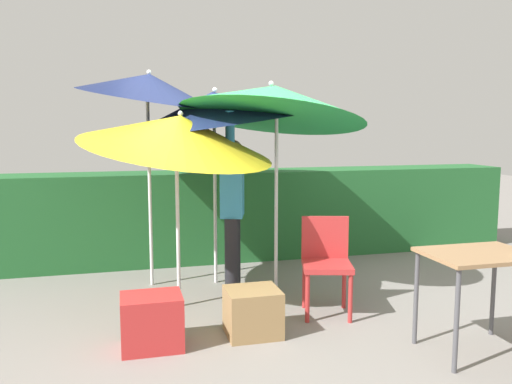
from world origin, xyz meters
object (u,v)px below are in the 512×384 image
object	(u,v)px
umbrella_yellow	(274,102)
umbrella_navy	(148,87)
cooler_box	(152,322)
chair_plastic	(326,259)
umbrella_rainbow	(178,133)
folding_table	(479,265)
person_vendor	(232,205)
umbrella_orange	(215,109)
crate_cardboard	(253,312)

from	to	relation	value
umbrella_yellow	umbrella_navy	xyz separation A→B (m)	(-1.20, 0.63, 0.17)
cooler_box	chair_plastic	bearing A→B (deg)	13.83
umbrella_rainbow	umbrella_navy	xyz separation A→B (m)	(-0.23, 0.77, 0.47)
cooler_box	folding_table	distance (m)	2.55
umbrella_rainbow	umbrella_navy	size ratio (longest dim) A/B	0.85
person_vendor	chair_plastic	xyz separation A→B (m)	(0.73, -0.75, -0.42)
umbrella_rainbow	umbrella_yellow	world-z (taller)	umbrella_yellow
umbrella_orange	umbrella_yellow	bearing A→B (deg)	-44.22
umbrella_navy	folding_table	size ratio (longest dim) A/B	3.07
crate_cardboard	folding_table	world-z (taller)	folding_table
cooler_box	crate_cardboard	xyz separation A→B (m)	(0.83, 0.05, -0.02)
umbrella_orange	umbrella_navy	bearing A→B (deg)	169.02
cooler_box	crate_cardboard	distance (m)	0.83
crate_cardboard	folding_table	size ratio (longest dim) A/B	0.55
umbrella_yellow	cooler_box	size ratio (longest dim) A/B	5.06
umbrella_navy	umbrella_orange	bearing A→B (deg)	-10.98
umbrella_yellow	cooler_box	bearing A→B (deg)	-140.94
umbrella_rainbow	cooler_box	xyz separation A→B (m)	(-0.34, -0.92, -1.46)
umbrella_rainbow	chair_plastic	bearing A→B (deg)	-22.00
umbrella_yellow	person_vendor	bearing A→B (deg)	167.99
umbrella_rainbow	umbrella_navy	bearing A→B (deg)	106.25
umbrella_rainbow	umbrella_navy	world-z (taller)	umbrella_navy
person_vendor	chair_plastic	distance (m)	1.13
umbrella_orange	chair_plastic	distance (m)	2.00
umbrella_yellow	chair_plastic	distance (m)	1.64
person_vendor	cooler_box	xyz separation A→B (m)	(-0.90, -1.15, -0.72)
folding_table	umbrella_navy	bearing A→B (deg)	133.74
chair_plastic	folding_table	distance (m)	1.37
cooler_box	crate_cardboard	size ratio (longest dim) A/B	1.08
umbrella_yellow	umbrella_navy	distance (m)	1.36
crate_cardboard	folding_table	bearing A→B (deg)	-25.72
umbrella_orange	umbrella_yellow	size ratio (longest dim) A/B	0.93
umbrella_rainbow	chair_plastic	world-z (taller)	umbrella_rainbow
umbrella_navy	folding_table	world-z (taller)	umbrella_navy
umbrella_navy	crate_cardboard	size ratio (longest dim) A/B	5.57
chair_plastic	umbrella_yellow	bearing A→B (deg)	115.55
umbrella_yellow	crate_cardboard	distance (m)	2.10
umbrella_rainbow	chair_plastic	xyz separation A→B (m)	(1.29, -0.52, -1.16)
umbrella_rainbow	person_vendor	world-z (taller)	umbrella_rainbow
person_vendor	folding_table	xyz separation A→B (m)	(1.51, -1.86, -0.25)
umbrella_navy	cooler_box	distance (m)	2.57
person_vendor	folding_table	world-z (taller)	person_vendor
umbrella_orange	folding_table	size ratio (longest dim) A/B	2.80
umbrella_navy	cooler_box	xyz separation A→B (m)	(-0.11, -1.69, -1.93)
crate_cardboard	cooler_box	bearing A→B (deg)	-176.48
umbrella_rainbow	person_vendor	size ratio (longest dim) A/B	1.11
umbrella_navy	person_vendor	size ratio (longest dim) A/B	1.31
cooler_box	folding_table	xyz separation A→B (m)	(2.41, -0.71, 0.48)
umbrella_rainbow	chair_plastic	size ratio (longest dim) A/B	2.34
umbrella_navy	chair_plastic	xyz separation A→B (m)	(1.51, -1.29, -1.64)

